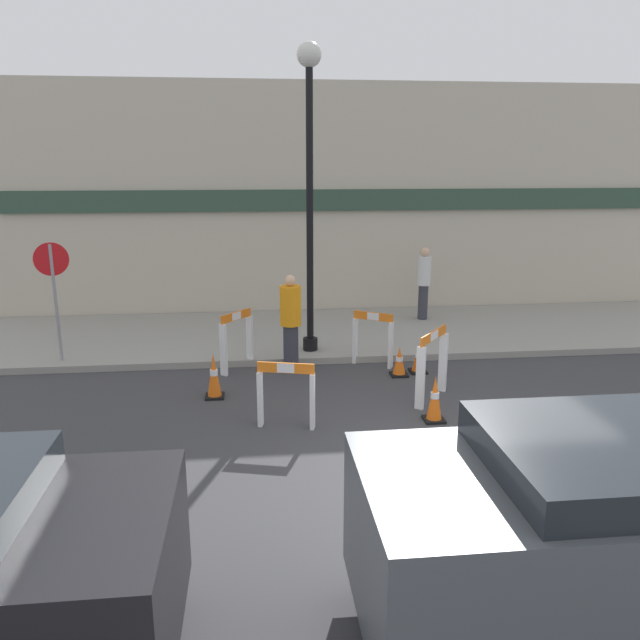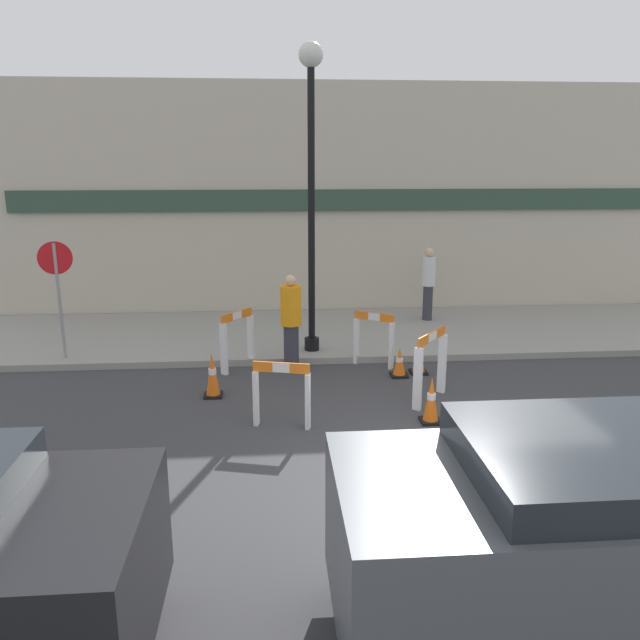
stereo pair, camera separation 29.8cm
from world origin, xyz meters
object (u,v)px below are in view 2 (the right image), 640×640
at_px(stop_sign, 57,281).
at_px(person_worker, 291,320).
at_px(person_pedestrian, 429,281).
at_px(streetlamp_post, 311,161).
at_px(parked_car_1, 617,533).

distance_m(stop_sign, person_worker, 4.31).
distance_m(person_worker, person_pedestrian, 4.38).
bearing_deg(person_worker, streetlamp_post, 118.65).
bearing_deg(person_worker, person_pedestrian, 99.15).
height_order(stop_sign, parked_car_1, stop_sign).
xyz_separation_m(streetlamp_post, parked_car_1, (1.81, -7.66, -2.71)).
relative_size(stop_sign, person_pedestrian, 1.31).
bearing_deg(parked_car_1, person_worker, 108.00).
distance_m(streetlamp_post, parked_car_1, 8.32).
distance_m(stop_sign, person_pedestrian, 7.83).
distance_m(streetlamp_post, person_worker, 2.90).
bearing_deg(person_pedestrian, person_worker, 56.28).
distance_m(person_pedestrian, parked_car_1, 9.86).
height_order(stop_sign, person_worker, stop_sign).
bearing_deg(streetlamp_post, parked_car_1, -76.73).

